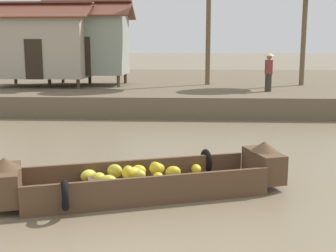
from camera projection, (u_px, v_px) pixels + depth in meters
ground_plane at (170, 138)px, 13.60m from camera, size 300.00×300.00×0.00m
riverbank_strip at (180, 86)px, 26.70m from camera, size 160.00×20.00×0.85m
banana_boat at (143, 180)px, 8.41m from camera, size 5.50×2.84×0.90m
stilt_house_mid_left at (43, 46)px, 21.31m from camera, size 4.97×3.33×3.99m
stilt_house_mid_right at (88, 43)px, 21.99m from camera, size 4.43×3.17×4.12m
vendor_person at (269, 70)px, 18.97m from camera, size 0.44×0.44×1.66m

